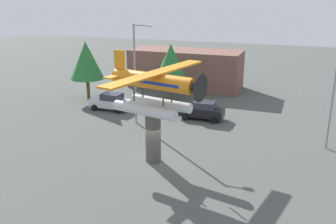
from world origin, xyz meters
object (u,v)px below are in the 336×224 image
Objects in this scene: car_near_silver at (110,102)px; storefront_building at (186,69)px; streetlight_primary at (137,68)px; car_mid_black at (202,110)px; tree_east at (171,62)px; display_pedestal at (153,137)px; floatplane_monument at (154,88)px; tree_west at (86,60)px.

storefront_building is (4.21, 12.11, 1.50)m from car_near_silver.
streetlight_primary is 0.64× the size of storefront_building.
car_mid_black is 8.30m from tree_east.
floatplane_monument is at bearing -12.47° from display_pedestal.
tree_west is 9.27m from tree_east.
tree_east is (0.26, -6.24, 1.91)m from storefront_building.
tree_east is (-4.43, 15.76, 2.43)m from display_pedestal.
display_pedestal is 3.53m from floatplane_monument.
streetlight_primary is at bearing -89.28° from storefront_building.
display_pedestal is at bearing -74.31° from tree_east.
storefront_building is (-5.47, 11.72, 1.50)m from car_mid_black.
car_mid_black is 14.41m from tree_west.
floatplane_monument is 16.47m from tree_east.
display_pedestal is at bearing 85.63° from car_mid_black.
car_mid_black is 0.67× the size of tree_east.
tree_west is 1.05× the size of tree_east.
tree_east is at bearing -46.41° from car_mid_black.
car_near_silver is 5.98m from tree_west.
car_mid_black is at bearing -8.16° from tree_west.
car_near_silver is 0.47× the size of streetlight_primary.
floatplane_monument is at bearing -43.08° from tree_west.
storefront_building is 2.12× the size of tree_west.
car_near_silver is 0.64× the size of tree_west.
floatplane_monument reaches higher than tree_east.
tree_east reaches higher than storefront_building.
display_pedestal reaches higher than car_near_silver.
car_near_silver is (-8.90, 9.89, -0.98)m from display_pedestal.
car_near_silver is at bearing -127.28° from tree_east.
streetlight_primary is (-4.63, 7.11, -0.24)m from floatplane_monument.
car_near_silver is at bearing 147.47° from streetlight_primary.
car_mid_black is at bearing 98.82° from floatplane_monument.
car_mid_black is 0.47× the size of streetlight_primary.
floatplane_monument is 22.75m from storefront_building.
display_pedestal is 0.88× the size of car_mid_black.
storefront_building reaches higher than car_near_silver.
tree_west is (-13.80, 1.98, 3.64)m from car_mid_black.
streetlight_primary is at bearing 31.20° from car_mid_black.
tree_west is (-4.11, 2.38, 3.64)m from car_near_silver.
tree_west is (-8.51, 5.18, -0.63)m from streetlight_primary.
streetlight_primary is (4.40, -2.80, 4.27)m from car_near_silver.
car_near_silver is 9.69m from car_mid_black.
streetlight_primary is at bearing 122.45° from display_pedestal.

